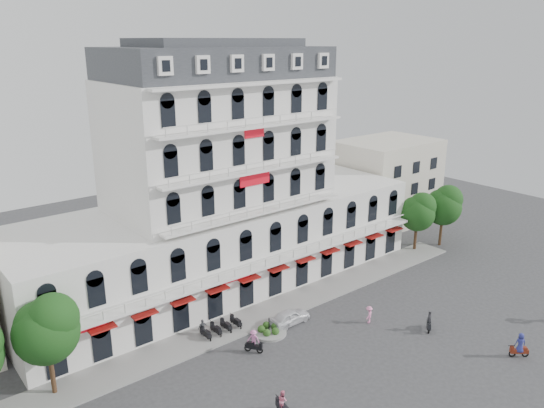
{
  "coord_description": "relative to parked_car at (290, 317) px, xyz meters",
  "views": [
    {
      "loc": [
        -29.68,
        -27.31,
        25.66
      ],
      "look_at": [
        0.6,
        10.0,
        10.72
      ],
      "focal_mm": 35.0,
      "sensor_mm": 36.0,
      "label": 1
    }
  ],
  "objects": [
    {
      "name": "flank_building_east",
      "position": [
        30.37,
        13.85,
        5.29
      ],
      "size": [
        14.0,
        10.0,
        12.0
      ],
      "primitive_type": "cube",
      "color": "beige",
      "rests_on": "ground"
    },
    {
      "name": "rider_center",
      "position": [
        -5.56,
        -1.69,
        0.42
      ],
      "size": [
        1.13,
        1.48,
        2.15
      ],
      "rotation": [
        0.0,
        0.0,
        5.3
      ],
      "color": "black",
      "rests_on": "ground"
    },
    {
      "name": "rider_east",
      "position": [
        11.44,
        -16.36,
        0.42
      ],
      "size": [
        1.38,
        1.24,
        2.23
      ],
      "rotation": [
        0.0,
        0.0,
        2.44
      ],
      "color": "maroon",
      "rests_on": "ground"
    },
    {
      "name": "pedestrian_mid",
      "position": [
        -7.5,
        3.35,
        0.09
      ],
      "size": [
        0.96,
        0.44,
        1.6
      ],
      "primitive_type": "imported",
      "rotation": [
        0.0,
        0.0,
        3.08
      ],
      "color": "#505257",
      "rests_on": "ground"
    },
    {
      "name": "pedestrian_right",
      "position": [
        5.93,
        -4.59,
        0.13
      ],
      "size": [
        1.24,
        1.0,
        1.68
      ],
      "primitive_type": "imported",
      "rotation": [
        0.0,
        0.0,
        3.54
      ],
      "color": "pink",
      "rests_on": "ground"
    },
    {
      "name": "traffic_island",
      "position": [
        -2.63,
        -0.15,
        -0.45
      ],
      "size": [
        3.2,
        3.2,
        1.6
      ],
      "color": "gray",
      "rests_on": "ground"
    },
    {
      "name": "main_building",
      "position": [
        0.37,
        11.84,
        9.25
      ],
      "size": [
        45.0,
        15.0,
        25.8
      ],
      "color": "silver",
      "rests_on": "ground"
    },
    {
      "name": "parked_scooter_row",
      "position": [
        -5.98,
        2.65,
        -0.71
      ],
      "size": [
        4.4,
        1.8,
        1.1
      ],
      "primitive_type": null,
      "color": "black",
      "rests_on": "ground"
    },
    {
      "name": "ground",
      "position": [
        0.37,
        -6.15,
        -0.71
      ],
      "size": [
        120.0,
        120.0,
        0.0
      ],
      "primitive_type": "plane",
      "color": "#38383A",
      "rests_on": "ground"
    },
    {
      "name": "parked_car",
      "position": [
        0.0,
        0.0,
        0.0
      ],
      "size": [
        4.16,
        1.68,
        1.42
      ],
      "primitive_type": "imported",
      "rotation": [
        0.0,
        0.0,
        1.57
      ],
      "color": "white",
      "rests_on": "ground"
    },
    {
      "name": "rider_northeast",
      "position": [
        9.17,
        -8.98,
        0.23
      ],
      "size": [
        1.43,
        1.18,
        1.97
      ],
      "rotation": [
        0.0,
        0.0,
        3.79
      ],
      "color": "black",
      "rests_on": "ground"
    },
    {
      "name": "tree_west_inner",
      "position": [
        -20.58,
        3.33,
        4.98
      ],
      "size": [
        4.76,
        4.76,
        8.25
      ],
      "color": "#382314",
      "rests_on": "ground"
    },
    {
      "name": "rider_southwest",
      "position": [
        -8.74,
        -9.31,
        0.3
      ],
      "size": [
        0.71,
        1.7,
        2.02
      ],
      "rotation": [
        0.0,
        0.0,
        1.4
      ],
      "color": "black",
      "rests_on": "ground"
    },
    {
      "name": "tree_east_inner",
      "position": [
        24.42,
        3.83,
        4.51
      ],
      "size": [
        4.4,
        4.37,
        7.57
      ],
      "color": "#382314",
      "rests_on": "ground"
    },
    {
      "name": "sidewalk",
      "position": [
        0.37,
        2.85,
        -0.63
      ],
      "size": [
        53.0,
        4.0,
        0.16
      ],
      "primitive_type": "cube",
      "color": "gray",
      "rests_on": "ground"
    },
    {
      "name": "tree_east_outer",
      "position": [
        28.42,
        2.83,
        4.84
      ],
      "size": [
        4.65,
        4.65,
        8.05
      ],
      "color": "#382314",
      "rests_on": "ground"
    }
  ]
}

